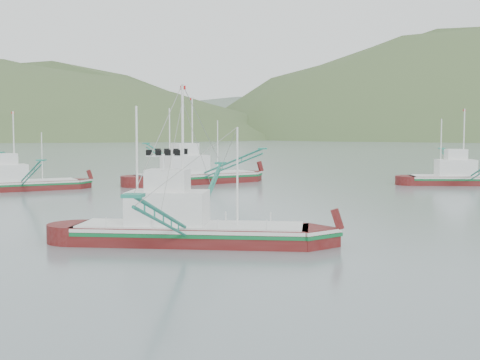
# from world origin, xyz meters

# --- Properties ---
(ground) EXTENTS (1200.00, 1200.00, 0.00)m
(ground) POSITION_xyz_m (0.00, 0.00, 0.00)
(ground) COLOR slate
(ground) RESTS_ON ground
(main_boat) EXTENTS (13.52, 24.27, 9.82)m
(main_boat) POSITION_xyz_m (-2.58, -0.41, 1.41)
(main_boat) COLOR #510E0D
(main_boat) RESTS_ON ground
(bg_boat_far) EXTENTS (20.87, 24.12, 11.08)m
(bg_boat_far) POSITION_xyz_m (-7.86, 41.02, 2.37)
(bg_boat_far) COLOR #510E0D
(bg_boat_far) RESTS_ON ground
(bg_boat_left) EXTENTS (15.62, 20.35, 9.06)m
(bg_boat_left) POSITION_xyz_m (-25.43, 30.76, 1.92)
(bg_boat_left) COLOR #510E0D
(bg_boat_left) RESTS_ON ground
(bg_boat_right) EXTENTS (13.13, 23.66, 9.57)m
(bg_boat_right) POSITION_xyz_m (23.81, 41.38, 1.31)
(bg_boat_right) COLOR #510E0D
(bg_boat_right) RESTS_ON ground
(ridge_distant) EXTENTS (960.00, 400.00, 240.00)m
(ridge_distant) POSITION_xyz_m (30.00, 560.00, 0.00)
(ridge_distant) COLOR slate
(ridge_distant) RESTS_ON ground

